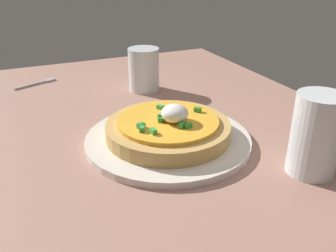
{
  "coord_description": "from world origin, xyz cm",
  "views": [
    {
      "loc": [
        56.87,
        -28.37,
        32.73
      ],
      "look_at": [
        4.73,
        -5.31,
        5.66
      ],
      "focal_mm": 38.98,
      "sensor_mm": 36.0,
      "label": 1
    }
  ],
  "objects_px": {
    "cup_near": "(315,137)",
    "pizza": "(168,128)",
    "cup_far": "(144,71)",
    "fork": "(39,83)",
    "plate": "(168,139)"
  },
  "relations": [
    {
      "from": "cup_near",
      "to": "pizza",
      "type": "bearing_deg",
      "value": -137.27
    },
    {
      "from": "cup_near",
      "to": "cup_far",
      "type": "bearing_deg",
      "value": -167.36
    },
    {
      "from": "plate",
      "to": "fork",
      "type": "xyz_separation_m",
      "value": [
        -0.43,
        -0.17,
        -0.0
      ]
    },
    {
      "from": "plate",
      "to": "fork",
      "type": "relative_size",
      "value": 2.71
    },
    {
      "from": "fork",
      "to": "cup_far",
      "type": "bearing_deg",
      "value": -55.98
    },
    {
      "from": "cup_far",
      "to": "fork",
      "type": "height_order",
      "value": "cup_far"
    },
    {
      "from": "plate",
      "to": "cup_near",
      "type": "relative_size",
      "value": 2.32
    },
    {
      "from": "pizza",
      "to": "fork",
      "type": "xyz_separation_m",
      "value": [
        -0.43,
        -0.17,
        -0.03
      ]
    },
    {
      "from": "plate",
      "to": "cup_far",
      "type": "height_order",
      "value": "cup_far"
    },
    {
      "from": "plate",
      "to": "cup_far",
      "type": "distance_m",
      "value": 0.29
    },
    {
      "from": "cup_near",
      "to": "cup_far",
      "type": "height_order",
      "value": "cup_near"
    },
    {
      "from": "cup_near",
      "to": "cup_far",
      "type": "xyz_separation_m",
      "value": [
        -0.45,
        -0.1,
        -0.01
      ]
    },
    {
      "from": "pizza",
      "to": "fork",
      "type": "distance_m",
      "value": 0.46
    },
    {
      "from": "pizza",
      "to": "cup_near",
      "type": "xyz_separation_m",
      "value": [
        0.17,
        0.16,
        0.03
      ]
    },
    {
      "from": "plate",
      "to": "cup_far",
      "type": "bearing_deg",
      "value": 167.96
    }
  ]
}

